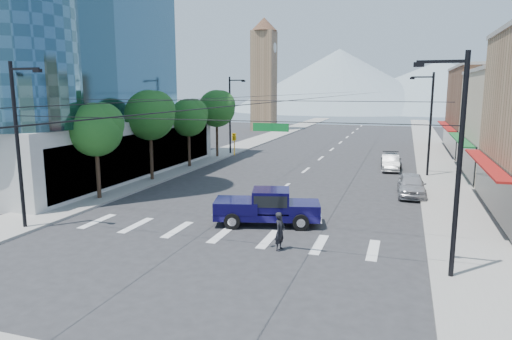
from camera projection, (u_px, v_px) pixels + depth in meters
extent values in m
plane|color=#28282B|center=(214.00, 244.00, 22.65)|extent=(160.00, 160.00, 0.00)
cube|color=gray|center=(248.00, 144.00, 63.75)|extent=(4.00, 120.00, 0.15)
cube|color=gray|center=(431.00, 151.00, 56.41)|extent=(4.00, 120.00, 0.15)
cube|color=#B7B7B2|center=(16.00, 143.00, 43.42)|extent=(29.00, 26.00, 5.00)
cube|color=brown|center=(507.00, 112.00, 53.11)|extent=(12.00, 18.00, 10.00)
cube|color=#8C6B4C|center=(264.00, 82.00, 84.16)|extent=(4.00, 4.00, 18.00)
cone|color=brown|center=(264.00, 24.00, 82.38)|extent=(4.80, 4.80, 2.40)
cone|color=gray|center=(339.00, 80.00, 165.72)|extent=(80.00, 80.00, 22.00)
cone|color=gray|center=(440.00, 85.00, 164.73)|extent=(90.00, 90.00, 18.00)
cylinder|color=black|center=(98.00, 168.00, 31.29)|extent=(0.28, 0.28, 4.55)
sphere|color=#1D4E1A|center=(95.00, 130.00, 30.84)|extent=(3.64, 3.64, 3.64)
sphere|color=#1D4E1A|center=(103.00, 124.00, 30.93)|extent=(2.86, 2.86, 2.86)
cylinder|color=black|center=(151.00, 151.00, 37.80)|extent=(0.28, 0.28, 5.11)
sphere|color=#1D4E1A|center=(150.00, 115.00, 37.29)|extent=(4.09, 4.09, 4.09)
sphere|color=#1D4E1A|center=(156.00, 110.00, 37.38)|extent=(3.21, 3.21, 3.21)
cylinder|color=black|center=(189.00, 144.00, 44.40)|extent=(0.28, 0.28, 4.55)
sphere|color=#1D4E1A|center=(188.00, 118.00, 43.94)|extent=(3.64, 3.64, 3.64)
sphere|color=#1D4E1A|center=(193.00, 113.00, 44.03)|extent=(2.86, 2.86, 2.86)
cylinder|color=black|center=(217.00, 135.00, 50.90)|extent=(0.28, 0.28, 5.11)
sphere|color=#1D4E1A|center=(217.00, 109.00, 50.39)|extent=(4.09, 4.09, 4.09)
sphere|color=#1D4E1A|center=(221.00, 105.00, 50.48)|extent=(3.21, 3.21, 3.21)
cylinder|color=black|center=(18.00, 148.00, 24.23)|extent=(0.20, 0.20, 9.00)
cylinder|color=black|center=(459.00, 170.00, 17.63)|extent=(0.20, 0.20, 9.00)
cylinder|color=black|center=(203.00, 120.00, 20.63)|extent=(21.60, 0.04, 0.04)
imported|color=gold|center=(234.00, 144.00, 20.36)|extent=(0.16, 0.20, 1.00)
cube|color=#0C6626|center=(271.00, 127.00, 19.70)|extent=(1.60, 0.06, 0.35)
cylinder|color=black|center=(230.00, 116.00, 53.25)|extent=(0.20, 0.20, 9.00)
cube|color=black|center=(237.00, 80.00, 52.26)|extent=(1.80, 0.12, 0.12)
cube|color=black|center=(243.00, 81.00, 52.03)|extent=(0.40, 0.25, 0.18)
cylinder|color=black|center=(430.00, 126.00, 39.16)|extent=(0.20, 0.20, 9.00)
cube|color=black|center=(422.00, 77.00, 38.72)|extent=(1.80, 0.12, 0.12)
cube|color=black|center=(412.00, 78.00, 38.98)|extent=(0.40, 0.25, 0.18)
cube|color=#0B0739|center=(267.00, 214.00, 25.82)|extent=(6.24, 3.55, 0.37)
cube|color=#0B0739|center=(304.00, 208.00, 25.62)|extent=(2.17, 2.40, 0.59)
cube|color=#0B0739|center=(271.00, 200.00, 25.65)|extent=(2.47, 2.43, 1.18)
cube|color=black|center=(271.00, 198.00, 25.63)|extent=(2.27, 2.41, 0.64)
cube|color=#0B0739|center=(237.00, 206.00, 25.83)|extent=(2.92, 2.69, 0.70)
cube|color=silver|center=(319.00, 215.00, 25.64)|extent=(0.64, 2.00, 0.37)
cube|color=silver|center=(216.00, 213.00, 25.99)|extent=(0.64, 2.00, 0.32)
cylinder|color=black|center=(301.00, 222.00, 24.73)|extent=(0.95, 0.54, 0.90)
cylinder|color=black|center=(300.00, 212.00, 26.73)|extent=(0.95, 0.54, 0.90)
cylinder|color=black|center=(232.00, 221.00, 24.95)|extent=(0.95, 0.54, 0.90)
cylinder|color=black|center=(236.00, 211.00, 26.95)|extent=(0.95, 0.54, 0.90)
imported|color=black|center=(280.00, 231.00, 21.62)|extent=(0.56, 0.75, 1.85)
imported|color=#A7A7AC|center=(411.00, 185.00, 32.69)|extent=(2.07, 4.79, 1.61)
imported|color=silver|center=(390.00, 163.00, 43.09)|extent=(1.85, 4.53, 1.46)
imported|color=#2B2C2D|center=(391.00, 160.00, 44.86)|extent=(2.17, 4.77, 1.35)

